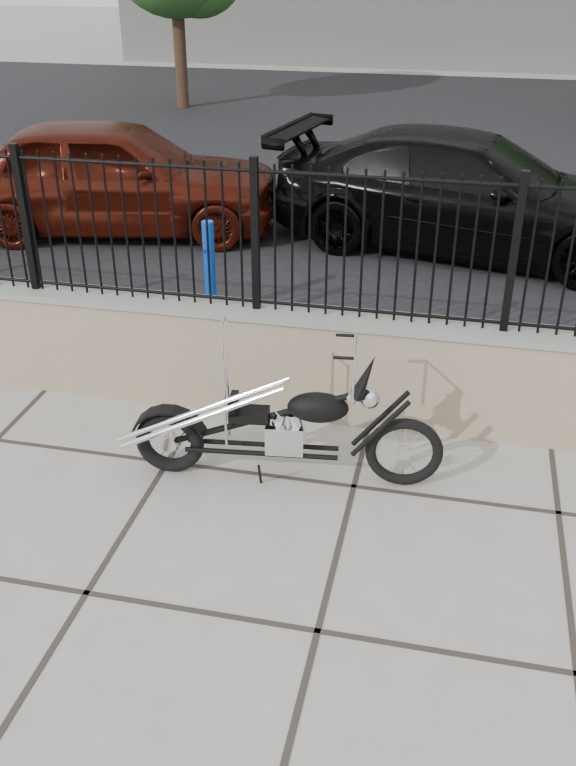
# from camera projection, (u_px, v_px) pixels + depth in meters

# --- Properties ---
(ground_plane) EXTENTS (90.00, 90.00, 0.00)m
(ground_plane) POSITION_uv_depth(u_px,v_px,m) (317.00, 631.00, 4.88)
(ground_plane) COLOR #99968E
(ground_plane) RESTS_ON ground
(parking_lot) EXTENTS (30.00, 30.00, 0.00)m
(parking_lot) POSITION_uv_depth(u_px,v_px,m) (437.00, 154.00, 15.56)
(parking_lot) COLOR black
(parking_lot) RESTS_ON ground
(retaining_wall) EXTENTS (14.00, 0.36, 0.96)m
(retaining_wall) POSITION_uv_depth(u_px,v_px,m) (373.00, 371.00, 6.78)
(retaining_wall) COLOR gray
(retaining_wall) RESTS_ON ground_plane
(iron_fence) EXTENTS (14.00, 0.08, 1.20)m
(iron_fence) POSITION_uv_depth(u_px,v_px,m) (381.00, 248.00, 6.26)
(iron_fence) COLOR black
(iron_fence) RESTS_ON retaining_wall
(chopper_motorcycle) EXTENTS (2.26, 0.65, 1.34)m
(chopper_motorcycle) POSITION_uv_depth(u_px,v_px,m) (279.00, 402.00, 5.95)
(chopper_motorcycle) COLOR black
(chopper_motorcycle) RESTS_ON ground_plane
(car_red) EXTENTS (4.85, 2.66, 1.56)m
(car_red) POSITION_uv_depth(u_px,v_px,m) (114.00, 175.00, 11.14)
(car_red) COLOR #431209
(car_red) RESTS_ON parking_lot
(car_black) EXTENTS (5.43, 3.03, 1.49)m
(car_black) POSITION_uv_depth(u_px,v_px,m) (468.00, 193.00, 10.50)
(car_black) COLOR black
(car_black) RESTS_ON parking_lot
(bollard_a) EXTENTS (0.15, 0.15, 1.06)m
(bollard_a) POSITION_uv_depth(u_px,v_px,m) (210.00, 269.00, 8.71)
(bollard_a) COLOR #0C1ABF
(bollard_a) RESTS_ON ground_plane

